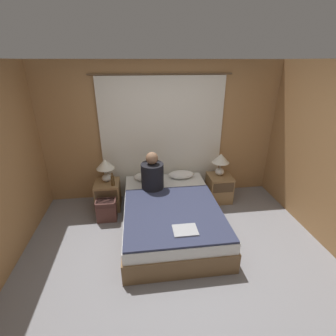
# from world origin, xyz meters

# --- Properties ---
(ground_plane) EXTENTS (16.00, 16.00, 0.00)m
(ground_plane) POSITION_xyz_m (0.00, 0.00, 0.00)
(ground_plane) COLOR gray
(wall_back) EXTENTS (4.41, 0.06, 2.50)m
(wall_back) POSITION_xyz_m (0.00, 1.84, 1.25)
(wall_back) COLOR #A37547
(wall_back) RESTS_ON ground_plane
(curtain_panel) EXTENTS (2.42, 0.02, 2.28)m
(curtain_panel) POSITION_xyz_m (0.00, 1.78, 1.14)
(curtain_panel) COLOR silver
(curtain_panel) RESTS_ON ground_plane
(bed) EXTENTS (1.45, 2.10, 0.46)m
(bed) POSITION_xyz_m (0.00, 0.68, 0.23)
(bed) COLOR brown
(bed) RESTS_ON ground_plane
(nightstand_left) EXTENTS (0.43, 0.46, 0.51)m
(nightstand_left) POSITION_xyz_m (-1.04, 1.41, 0.25)
(nightstand_left) COLOR #937047
(nightstand_left) RESTS_ON ground_plane
(nightstand_right) EXTENTS (0.43, 0.46, 0.51)m
(nightstand_right) POSITION_xyz_m (1.04, 1.41, 0.25)
(nightstand_right) COLOR #937047
(nightstand_right) RESTS_ON ground_plane
(lamp_left) EXTENTS (0.32, 0.32, 0.42)m
(lamp_left) POSITION_xyz_m (-1.04, 1.47, 0.79)
(lamp_left) COLOR silver
(lamp_left) RESTS_ON nightstand_left
(lamp_right) EXTENTS (0.32, 0.32, 0.42)m
(lamp_right) POSITION_xyz_m (1.04, 1.47, 0.79)
(lamp_right) COLOR silver
(lamp_right) RESTS_ON nightstand_right
(pillow_left) EXTENTS (0.48, 0.31, 0.12)m
(pillow_left) POSITION_xyz_m (-0.32, 1.53, 0.52)
(pillow_left) COLOR white
(pillow_left) RESTS_ON bed
(pillow_right) EXTENTS (0.48, 0.31, 0.12)m
(pillow_right) POSITION_xyz_m (0.32, 1.53, 0.52)
(pillow_right) COLOR white
(pillow_right) RESTS_ON bed
(blanket_on_bed) EXTENTS (1.39, 1.46, 0.03)m
(blanket_on_bed) POSITION_xyz_m (0.00, 0.39, 0.48)
(blanket_on_bed) COLOR #2D334C
(blanket_on_bed) RESTS_ON bed
(person_left_in_bed) EXTENTS (0.38, 0.38, 0.67)m
(person_left_in_bed) POSITION_xyz_m (-0.24, 1.16, 0.73)
(person_left_in_bed) COLOR black
(person_left_in_bed) RESTS_ON bed
(beer_bottle_on_left_stand) EXTENTS (0.06, 0.06, 0.24)m
(beer_bottle_on_left_stand) POSITION_xyz_m (-0.91, 1.29, 0.60)
(beer_bottle_on_left_stand) COLOR #513819
(beer_bottle_on_left_stand) RESTS_ON nightstand_left
(laptop_on_bed) EXTENTS (0.31, 0.24, 0.02)m
(laptop_on_bed) POSITION_xyz_m (0.08, -0.05, 0.50)
(laptop_on_bed) COLOR #9EA0A5
(laptop_on_bed) RESTS_ON blanket_on_bed
(backpack_on_floor) EXTENTS (0.33, 0.22, 0.38)m
(backpack_on_floor) POSITION_xyz_m (-1.03, 1.01, 0.21)
(backpack_on_floor) COLOR brown
(backpack_on_floor) RESTS_ON ground_plane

